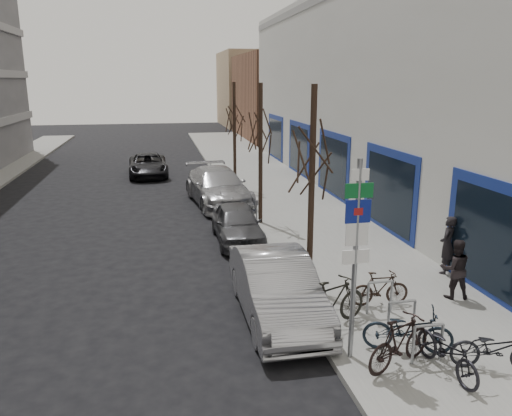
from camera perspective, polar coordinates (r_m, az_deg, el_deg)
name	(u,v)px	position (r m, az deg, el deg)	size (l,w,h in m)	color
ground	(233,376)	(10.26, -2.63, -18.60)	(120.00, 120.00, 0.00)	black
sidewalk_east	(307,221)	(20.15, 5.80, -1.54)	(5.00, 70.00, 0.15)	slate
commercial_building	(500,91)	(30.55, 26.08, 11.89)	(20.00, 32.00, 10.00)	#B7B7B2
brick_building_far	(302,97)	(50.58, 5.32, 12.55)	(12.00, 14.00, 8.00)	brown
tan_building_far	(273,89)	(65.21, 1.96, 13.44)	(13.00, 12.00, 9.00)	#937A5B
highway_sign_pole	(356,249)	(9.76, 11.33, -4.58)	(0.55, 0.10, 4.20)	gray
bike_rack	(402,314)	(11.52, 16.30, -11.54)	(0.66, 2.26, 0.83)	gray
tree_near	(313,141)	(12.70, 6.52, 7.61)	(1.80, 1.80, 5.50)	black
tree_mid	(261,121)	(18.97, 0.53, 9.92)	(1.80, 1.80, 5.50)	black
tree_far	(234,111)	(25.35, -2.50, 11.04)	(1.80, 1.80, 5.50)	black
meter_front	(298,269)	(12.88, 4.87, -6.91)	(0.10, 0.08, 1.27)	gray
meter_mid	(257,214)	(17.97, 0.07, -0.66)	(0.10, 0.08, 1.27)	gray
meter_back	(234,184)	(23.24, -2.57, 2.80)	(0.10, 0.08, 1.27)	gray
bike_near_left	(448,347)	(10.44, 21.07, -14.64)	(0.53, 1.75, 1.07)	black
bike_near_right	(400,342)	(10.35, 16.11, -14.47)	(0.53, 1.76, 1.07)	black
bike_mid_curb	(408,326)	(10.92, 17.00, -12.82)	(0.55, 1.82, 1.11)	black
bike_mid_inner	(333,302)	(11.56, 8.82, -10.60)	(0.57, 1.92, 1.17)	black
bike_far_curb	(496,345)	(10.93, 25.76, -13.89)	(0.51, 1.69, 1.03)	black
bike_far_inner	(380,288)	(12.85, 13.99, -8.87)	(0.44, 1.49, 0.90)	black
parked_car_front	(276,287)	(12.09, 2.36, -9.05)	(1.64, 4.70, 1.55)	#A0A0A4
parked_car_mid	(237,223)	(17.68, -2.17, -1.76)	(1.57, 3.91, 1.33)	#49494E
parked_car_back	(218,187)	(23.05, -4.37, 2.45)	(2.32, 5.71, 1.66)	#949498
lane_car	(148,165)	(30.61, -12.24, 4.83)	(2.21, 4.79, 1.33)	black
pedestrian_near	(447,245)	(15.37, 21.01, -3.95)	(0.62, 0.41, 1.70)	black
pedestrian_far	(455,268)	(13.74, 21.80, -6.43)	(0.58, 0.40, 1.58)	black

